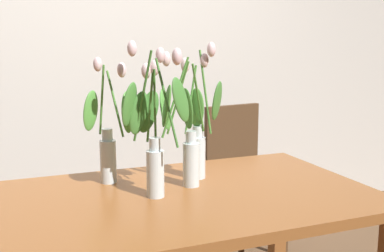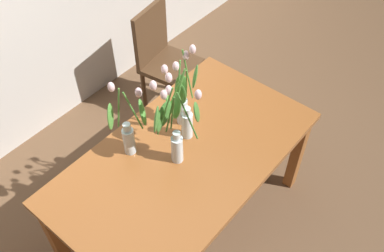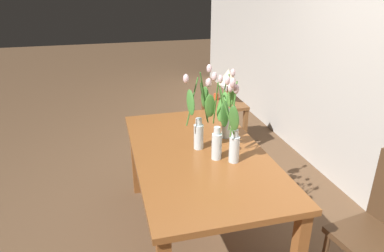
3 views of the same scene
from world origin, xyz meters
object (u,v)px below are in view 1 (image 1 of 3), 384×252
at_px(tulip_vase_0, 153,135).
at_px(tulip_vase_1, 199,137).
at_px(tulip_vase_2, 108,141).
at_px(dining_chair, 241,170).
at_px(tulip_vase_3, 185,135).
at_px(dining_table, 170,218).

relative_size(tulip_vase_0, tulip_vase_1, 1.01).
height_order(tulip_vase_1, tulip_vase_2, tulip_vase_1).
bearing_deg(tulip_vase_1, tulip_vase_0, -150.06).
bearing_deg(dining_chair, tulip_vase_1, -128.84).
height_order(tulip_vase_2, tulip_vase_3, tulip_vase_3).
height_order(tulip_vase_0, tulip_vase_2, tulip_vase_0).
bearing_deg(tulip_vase_1, tulip_vase_3, -143.75).
distance_m(tulip_vase_0, tulip_vase_2, 0.27).
xyz_separation_m(tulip_vase_2, dining_chair, (0.97, 0.65, -0.39)).
bearing_deg(dining_chair, tulip_vase_0, -133.69).
distance_m(tulip_vase_2, tulip_vase_3, 0.32).
bearing_deg(tulip_vase_3, dining_table, -134.60).
relative_size(tulip_vase_0, tulip_vase_2, 1.13).
distance_m(tulip_vase_0, tulip_vase_1, 0.29).
height_order(tulip_vase_3, dining_chair, tulip_vase_3).
bearing_deg(tulip_vase_2, tulip_vase_1, -13.45).
xyz_separation_m(tulip_vase_0, dining_chair, (0.84, 0.88, -0.45)).
relative_size(tulip_vase_2, dining_chair, 0.56).
xyz_separation_m(tulip_vase_1, dining_chair, (0.60, 0.74, -0.40)).
bearing_deg(dining_table, tulip_vase_1, 41.58).
distance_m(tulip_vase_3, dining_chair, 1.14).
relative_size(dining_table, tulip_vase_2, 3.06).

